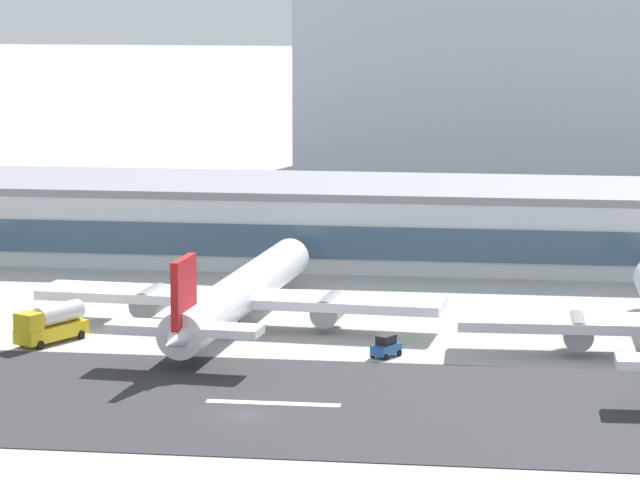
{
  "coord_description": "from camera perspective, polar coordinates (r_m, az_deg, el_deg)",
  "views": [
    {
      "loc": [
        25.55,
        -136.74,
        37.83
      ],
      "look_at": [
        0.73,
        41.04,
        8.75
      ],
      "focal_mm": 93.7,
      "sensor_mm": 36.0,
      "label": 1
    }
  ],
  "objects": [
    {
      "name": "ground_plane",
      "position": [
        144.16,
        -2.56,
        -6.02
      ],
      "size": [
        1400.0,
        1400.0,
        0.0
      ],
      "primitive_type": "plane",
      "color": "#A8A8A3"
    },
    {
      "name": "runway_strip",
      "position": [
        148.18,
        -2.26,
        -5.58
      ],
      "size": [
        800.0,
        33.4,
        0.08
      ],
      "primitive_type": "cube",
      "color": "#2D2D30",
      "rests_on": "ground_plane"
    },
    {
      "name": "runway_centreline_dash_4",
      "position": [
        147.89,
        -1.61,
        -5.59
      ],
      "size": [
        12.0,
        1.2,
        0.01
      ],
      "primitive_type": "cube",
      "color": "white",
      "rests_on": "runway_strip"
    },
    {
      "name": "terminal_building",
      "position": [
        221.6,
        -0.78,
        0.7
      ],
      "size": [
        162.67,
        24.74,
        10.15
      ],
      "color": "silver",
      "rests_on": "ground_plane"
    },
    {
      "name": "distant_hotel_block",
      "position": [
        315.43,
        8.33,
        6.67
      ],
      "size": [
        97.36,
        31.82,
        48.91
      ],
      "primitive_type": "cube",
      "color": "#A8B2BC",
      "rests_on": "ground_plane"
    },
    {
      "name": "airliner_red_tail_gate_1",
      "position": [
        178.17,
        -2.87,
        -1.94
      ],
      "size": [
        44.56,
        51.94,
        10.84
      ],
      "rotation": [
        0.0,
        0.0,
        1.49
      ],
      "color": "white",
      "rests_on": "ground_plane"
    },
    {
      "name": "service_fuel_truck_0",
      "position": [
        173.45,
        -9.17,
        -2.83
      ],
      "size": [
        6.19,
        8.75,
        3.95
      ],
      "rotation": [
        0.0,
        0.0,
        4.24
      ],
      "color": "gold",
      "rests_on": "ground_plane"
    },
    {
      "name": "service_baggage_tug_1",
      "position": [
        165.38,
        2.27,
        -3.66
      ],
      "size": [
        3.05,
        3.57,
        2.2
      ],
      "rotation": [
        0.0,
        0.0,
        4.19
      ],
      "color": "#23569E",
      "rests_on": "ground_plane"
    }
  ]
}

